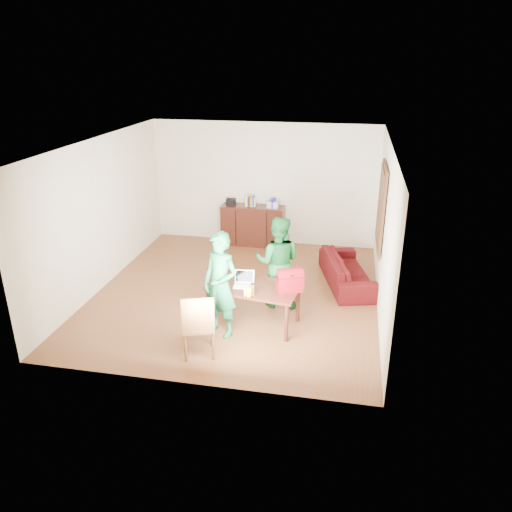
% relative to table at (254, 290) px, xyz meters
% --- Properties ---
extents(room, '(5.20, 5.70, 2.90)m').
position_rel_table_xyz_m(room, '(-0.51, 1.18, 0.71)').
color(room, '#472411').
rests_on(room, ground).
extents(table, '(1.54, 1.01, 0.68)m').
position_rel_table_xyz_m(table, '(0.00, 0.00, 0.00)').
color(table, black).
rests_on(table, ground).
extents(chair, '(0.56, 0.55, 0.99)m').
position_rel_table_xyz_m(chair, '(-0.59, -1.01, -0.31)').
color(chair, brown).
rests_on(chair, ground).
extents(person_near, '(0.71, 0.61, 1.65)m').
position_rel_table_xyz_m(person_near, '(-0.43, -0.37, 0.23)').
color(person_near, '#145C32').
rests_on(person_near, ground).
extents(person_far, '(0.79, 0.62, 1.59)m').
position_rel_table_xyz_m(person_far, '(0.27, 0.75, 0.20)').
color(person_far, '#125220').
rests_on(person_far, ground).
extents(laptop, '(0.32, 0.23, 0.21)m').
position_rel_table_xyz_m(laptop, '(-0.15, -0.04, 0.12)').
color(laptop, white).
rests_on(laptop, table).
extents(bananas, '(0.16, 0.10, 0.06)m').
position_rel_table_xyz_m(bananas, '(-0.01, -0.40, 0.11)').
color(bananas, yellow).
rests_on(bananas, table).
extents(bottle, '(0.08, 0.08, 0.20)m').
position_rel_table_xyz_m(bottle, '(0.05, -0.32, 0.18)').
color(bottle, '#593C14').
rests_on(bottle, table).
extents(red_bag, '(0.44, 0.35, 0.29)m').
position_rel_table_xyz_m(red_bag, '(0.58, -0.05, 0.22)').
color(red_bag, '#69070D').
rests_on(red_bag, table).
extents(sofa, '(1.17, 1.96, 0.54)m').
position_rel_table_xyz_m(sofa, '(1.42, 1.83, -0.33)').
color(sofa, '#3B0715').
rests_on(sofa, ground).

